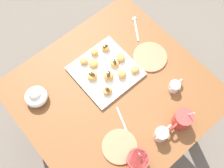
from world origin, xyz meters
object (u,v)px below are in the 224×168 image
object	(u,v)px
beignet_6	(121,57)
beignet_9	(94,52)
beignet_0	(135,70)
beignet_8	(92,76)
coffee_mug_red_right	(137,161)
beignet_2	(122,74)
saucer_coral_right	(150,57)
chocolate_sauce_pitcher	(174,86)
cream_pitcher_white	(161,134)
beignet_5	(93,63)
beignet_7	(115,63)
saucer_coral_left	(119,146)
dining_table	(114,101)
coffee_mug_red_left	(182,119)
beignet_10	(84,61)
beignet_3	(105,48)
ice_cream_bowl	(36,96)
beignet_4	(107,91)
pastry_plate_square	(106,71)

from	to	relation	value
beignet_6	beignet_9	bearing A→B (deg)	-53.14
beignet_0	beignet_8	xyz separation A→B (m)	(0.19, -0.11, 0.00)
coffee_mug_red_right	beignet_2	xyz separation A→B (m)	(-0.23, -0.35, -0.01)
saucer_coral_right	chocolate_sauce_pitcher	bearing A→B (deg)	79.93
cream_pitcher_white	chocolate_sauce_pitcher	xyz separation A→B (m)	(-0.22, -0.13, -0.01)
beignet_5	beignet_7	xyz separation A→B (m)	(-0.08, 0.07, 0.00)
saucer_coral_left	chocolate_sauce_pitcher	bearing A→B (deg)	-173.98
saucer_coral_left	beignet_8	size ratio (longest dim) A/B	2.96
dining_table	coffee_mug_red_left	bearing A→B (deg)	113.38
saucer_coral_left	beignet_8	xyz separation A→B (m)	(-0.12, -0.35, 0.03)
beignet_0	beignet_10	world-z (taller)	same
beignet_3	cream_pitcher_white	bearing A→B (deg)	78.86
beignet_2	beignet_5	world-z (taller)	beignet_2
ice_cream_bowl	beignet_7	world-z (taller)	ice_cream_bowl
beignet_4	beignet_5	bearing A→B (deg)	-105.01
cream_pitcher_white	saucer_coral_left	xyz separation A→B (m)	(0.17, -0.08, -0.03)
chocolate_sauce_pitcher	beignet_2	world-z (taller)	chocolate_sauce_pitcher
coffee_mug_red_left	beignet_0	xyz separation A→B (m)	(-0.01, -0.33, -0.02)
beignet_3	beignet_10	bearing A→B (deg)	-5.60
beignet_5	beignet_10	xyz separation A→B (m)	(0.03, -0.04, 0.00)
beignet_8	beignet_7	bearing A→B (deg)	171.70
dining_table	pastry_plate_square	distance (m)	0.18
beignet_6	beignet_7	size ratio (longest dim) A/B	1.08
beignet_4	saucer_coral_right	bearing A→B (deg)	-177.76
beignet_2	beignet_4	bearing A→B (deg)	10.17
dining_table	ice_cream_bowl	size ratio (longest dim) A/B	8.11
cream_pitcher_white	chocolate_sauce_pitcher	world-z (taller)	cream_pitcher_white
cream_pitcher_white	saucer_coral_left	world-z (taller)	cream_pitcher_white
beignet_3	coffee_mug_red_right	bearing A→B (deg)	63.43
dining_table	saucer_coral_left	xyz separation A→B (m)	(0.15, 0.22, 0.14)
beignet_10	saucer_coral_left	bearing A→B (deg)	72.24
beignet_4	beignet_8	distance (m)	0.11
saucer_coral_left	beignet_6	world-z (taller)	beignet_6
beignet_6	ice_cream_bowl	bearing A→B (deg)	-13.02
chocolate_sauce_pitcher	beignet_2	distance (m)	0.26
saucer_coral_right	beignet_7	bearing A→B (deg)	-24.54
beignet_2	beignet_7	bearing A→B (deg)	-99.85
coffee_mug_red_right	beignet_4	size ratio (longest dim) A/B	2.74
coffee_mug_red_left	beignet_9	world-z (taller)	coffee_mug_red_left
beignet_9	beignet_7	bearing A→B (deg)	107.84
coffee_mug_red_right	beignet_7	distance (m)	0.49
pastry_plate_square	saucer_coral_right	xyz separation A→B (m)	(-0.23, 0.08, -0.00)
beignet_8	coffee_mug_red_right	bearing A→B (deg)	76.29
coffee_mug_red_right	pastry_plate_square	bearing A→B (deg)	-113.08
beignet_4	beignet_9	world-z (taller)	same
beignet_0	dining_table	bearing A→B (deg)	5.27
saucer_coral_left	saucer_coral_right	bearing A→B (deg)	-150.11
cream_pitcher_white	dining_table	bearing A→B (deg)	-86.19
dining_table	coffee_mug_red_left	size ratio (longest dim) A/B	6.56
beignet_9	cream_pitcher_white	bearing A→B (deg)	85.72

